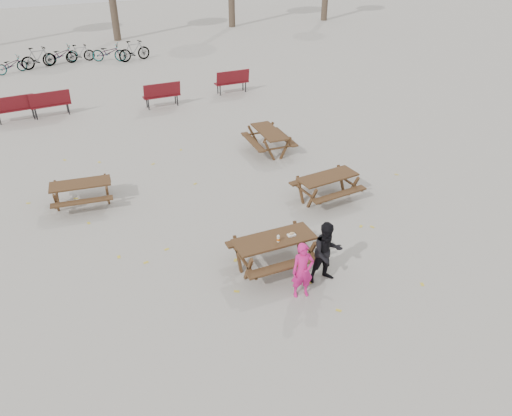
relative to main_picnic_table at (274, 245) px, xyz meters
name	(u,v)px	position (x,y,z in m)	size (l,w,h in m)	color
ground	(274,266)	(0.00, 0.00, -0.59)	(80.00, 80.00, 0.00)	gray
main_picnic_table	(274,245)	(0.00, 0.00, 0.00)	(1.80, 1.45, 0.78)	#342013
food_tray	(291,235)	(0.39, -0.06, 0.21)	(0.18, 0.11, 0.04)	white
bread_roll	(292,233)	(0.39, -0.06, 0.25)	(0.14, 0.06, 0.05)	tan
soda_bottle	(278,239)	(0.02, -0.15, 0.26)	(0.07, 0.07, 0.17)	silver
child	(303,271)	(0.11, -1.10, 0.05)	(0.46, 0.30, 1.27)	#CF1975
adult	(327,253)	(0.82, -0.86, 0.14)	(0.70, 0.55, 1.44)	black
picnic_table_east	(327,188)	(2.67, 2.19, -0.23)	(1.67, 1.35, 0.72)	#342013
picnic_table_north	(82,194)	(-3.57, 4.57, -0.25)	(1.58, 1.27, 0.68)	#342013
picnic_table_far	(269,141)	(2.56, 5.75, -0.22)	(1.69, 1.36, 0.73)	#342013
park_bench_row	(119,96)	(-1.17, 11.98, -0.07)	(10.34, 1.22, 1.03)	maroon
bicycle_row	(76,55)	(-1.95, 19.68, -0.11)	(7.77, 1.98, 1.05)	black
fallen_leaves	(251,210)	(0.50, 2.50, -0.58)	(11.00, 11.00, 0.01)	gold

